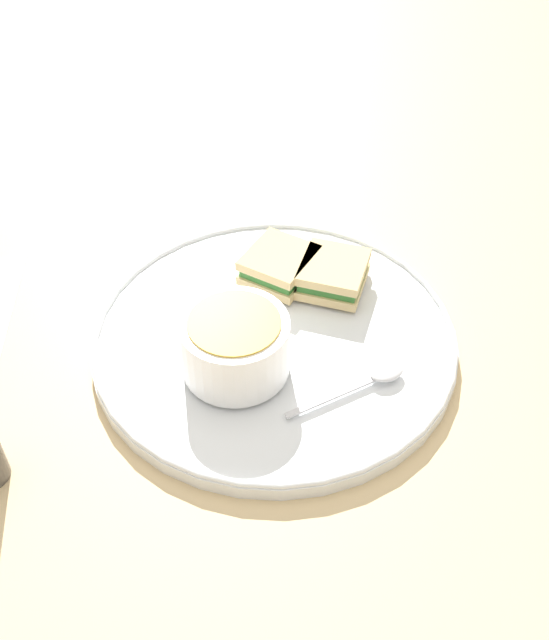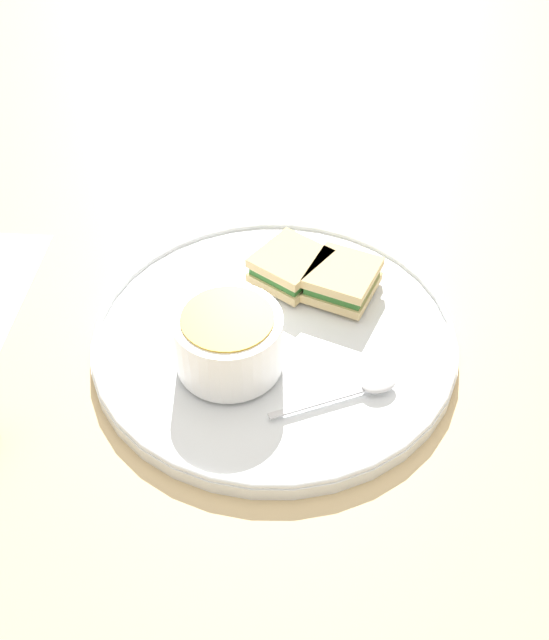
{
  "view_description": "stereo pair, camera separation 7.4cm",
  "coord_description": "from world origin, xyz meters",
  "px_view_note": "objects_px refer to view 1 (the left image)",
  "views": [
    {
      "loc": [
        -0.19,
        0.5,
        0.55
      ],
      "look_at": [
        0.0,
        0.0,
        0.04
      ],
      "focal_mm": 42.0,
      "sensor_mm": 36.0,
      "label": 1
    },
    {
      "loc": [
        -0.25,
        0.47,
        0.55
      ],
      "look_at": [
        0.0,
        0.0,
        0.04
      ],
      "focal_mm": 42.0,
      "sensor_mm": 36.0,
      "label": 2
    }
  ],
  "objects_px": {
    "sandwich_half_near": "(333,274)",
    "spoon": "(377,376)",
    "soup_bowl": "(235,345)",
    "sandwich_half_far": "(279,265)"
  },
  "relations": [
    {
      "from": "soup_bowl",
      "to": "sandwich_half_far",
      "type": "relative_size",
      "value": 1.26
    },
    {
      "from": "soup_bowl",
      "to": "spoon",
      "type": "distance_m",
      "value": 0.14
    },
    {
      "from": "sandwich_half_near",
      "to": "spoon",
      "type": "bearing_deg",
      "value": 125.1
    },
    {
      "from": "spoon",
      "to": "sandwich_half_far",
      "type": "relative_size",
      "value": 1.28
    },
    {
      "from": "spoon",
      "to": "sandwich_half_near",
      "type": "distance_m",
      "value": 0.14
    },
    {
      "from": "sandwich_half_near",
      "to": "soup_bowl",
      "type": "bearing_deg",
      "value": 70.95
    },
    {
      "from": "soup_bowl",
      "to": "spoon",
      "type": "relative_size",
      "value": 0.98
    },
    {
      "from": "soup_bowl",
      "to": "sandwich_half_near",
      "type": "distance_m",
      "value": 0.16
    },
    {
      "from": "soup_bowl",
      "to": "sandwich_half_near",
      "type": "relative_size",
      "value": 1.36
    },
    {
      "from": "spoon",
      "to": "sandwich_half_far",
      "type": "height_order",
      "value": "sandwich_half_far"
    }
  ]
}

